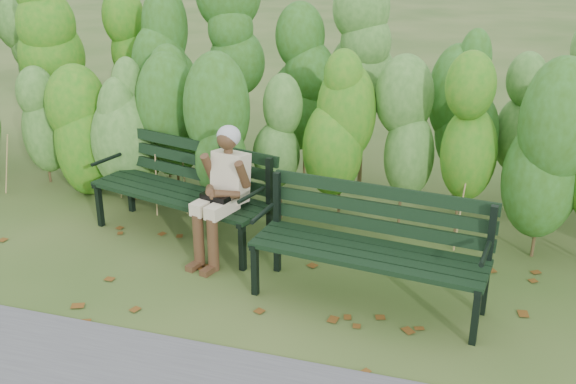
# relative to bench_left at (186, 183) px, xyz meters

# --- Properties ---
(ground) EXTENTS (80.00, 80.00, 0.00)m
(ground) POSITION_rel_bench_left_xyz_m (1.16, -0.76, -0.55)
(ground) COLOR #274615
(hedge_band) EXTENTS (11.04, 1.67, 2.42)m
(hedge_band) POSITION_rel_bench_left_xyz_m (1.16, 1.10, 0.71)
(hedge_band) COLOR #47381E
(hedge_band) RESTS_ON ground
(leaf_litter) EXTENTS (6.02, 2.02, 0.01)m
(leaf_litter) POSITION_rel_bench_left_xyz_m (1.59, -0.84, -0.55)
(leaf_litter) COLOR #5C3612
(leaf_litter) RESTS_ON ground
(bench_left) EXTENTS (1.96, 1.07, 0.93)m
(bench_left) POSITION_rel_bench_left_xyz_m (0.00, 0.00, 0.00)
(bench_left) COLOR black
(bench_left) RESTS_ON ground
(bench_right) EXTENTS (1.94, 0.82, 0.94)m
(bench_right) POSITION_rel_bench_left_xyz_m (1.96, -0.69, 0.00)
(bench_right) COLOR black
(bench_right) RESTS_ON ground
(seated_woman) EXTENTS (0.49, 0.72, 1.24)m
(seated_woman) POSITION_rel_bench_left_xyz_m (0.52, -0.33, 0.16)
(seated_woman) COLOR beige
(seated_woman) RESTS_ON ground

